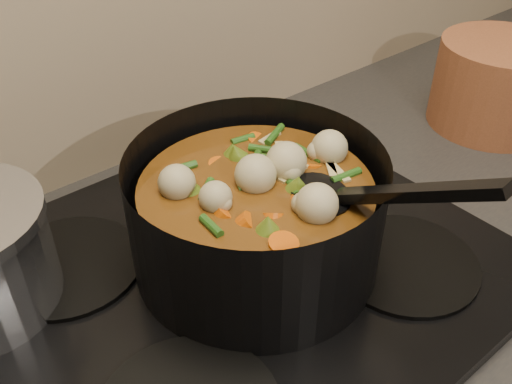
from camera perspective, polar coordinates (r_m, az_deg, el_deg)
stovetop at (r=0.71m, az=-1.91°, el=-7.86°), size 0.62×0.54×0.03m
stockpot at (r=0.67m, az=0.05°, el=-2.35°), size 0.32×0.41×0.22m
terracotta_crock at (r=1.08m, az=22.91°, el=9.88°), size 0.25×0.25×0.15m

